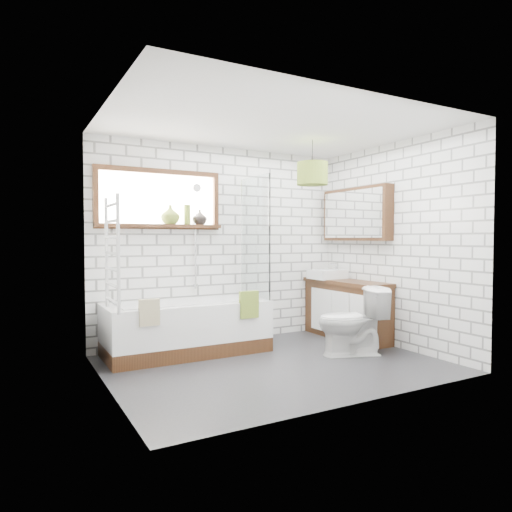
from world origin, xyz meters
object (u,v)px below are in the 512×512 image
basin (327,274)px  toilet (352,321)px  bathtub (187,328)px  pendant (312,174)px  vanity (346,310)px

basin → toilet: (-0.46, -1.05, -0.45)m
bathtub → basin: basin is taller
pendant → toilet: bearing=-64.2°
vanity → basin: basin is taller
pendant → vanity: bearing=18.2°
bathtub → vanity: size_ratio=1.37×
pendant → bathtub: bearing=159.5°
toilet → pendant: 1.79m
bathtub → toilet: size_ratio=2.37×
basin → toilet: size_ratio=0.56×
bathtub → basin: 2.14m
toilet → pendant: size_ratio=2.13×
vanity → toilet: toilet is taller
bathtub → pendant: size_ratio=5.05×
bathtub → toilet: (1.62, -0.98, 0.09)m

